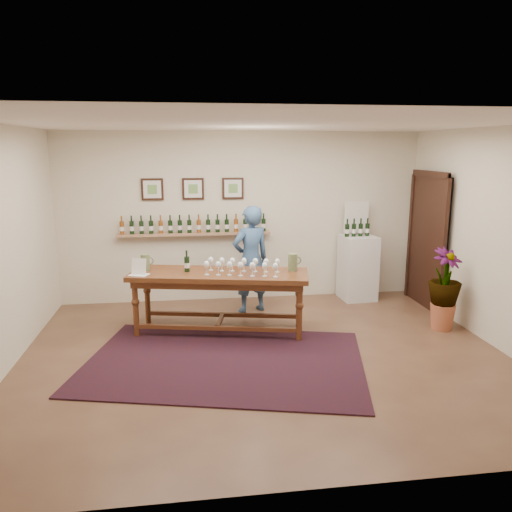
{
  "coord_description": "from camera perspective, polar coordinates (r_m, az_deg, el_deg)",
  "views": [
    {
      "loc": [
        -0.9,
        -5.72,
        2.53
      ],
      "look_at": [
        0.0,
        0.8,
        1.1
      ],
      "focal_mm": 35.0,
      "sensor_mm": 36.0,
      "label": 1
    }
  ],
  "objects": [
    {
      "name": "pedestal_bottles",
      "position": [
        8.46,
        11.5,
        3.14
      ],
      "size": [
        0.28,
        0.09,
        0.27
      ],
      "primitive_type": null,
      "rotation": [
        0.0,
        0.0,
        0.07
      ],
      "color": "black",
      "rests_on": "display_pedestal"
    },
    {
      "name": "display_pedestal",
      "position": [
        8.62,
        11.54,
        -1.31
      ],
      "size": [
        0.58,
        0.58,
        1.09
      ],
      "primitive_type": "cube",
      "rotation": [
        0.0,
        0.0,
        0.07
      ],
      "color": "silver",
      "rests_on": "ground"
    },
    {
      "name": "room_shell",
      "position": [
        8.28,
        13.61,
        2.1
      ],
      "size": [
        6.0,
        6.0,
        6.0
      ],
      "color": "beige",
      "rests_on": "ground"
    },
    {
      "name": "ground",
      "position": [
        6.32,
        1.02,
        -11.34
      ],
      "size": [
        6.0,
        6.0,
        0.0
      ],
      "primitive_type": "plane",
      "color": "#4F3023",
      "rests_on": "ground"
    },
    {
      "name": "info_sign",
      "position": [
        8.63,
        11.4,
        4.38
      ],
      "size": [
        0.43,
        0.05,
        0.59
      ],
      "primitive_type": "cube",
      "rotation": [
        0.0,
        0.0,
        0.07
      ],
      "color": "silver",
      "rests_on": "display_pedestal"
    },
    {
      "name": "pitcher_right",
      "position": [
        6.92,
        4.21,
        -0.7
      ],
      "size": [
        0.18,
        0.18,
        0.24
      ],
      "primitive_type": null,
      "rotation": [
        0.0,
        0.0,
        -0.23
      ],
      "color": "#5D6B43",
      "rests_on": "tasting_table"
    },
    {
      "name": "table_glasses",
      "position": [
        6.75,
        -1.58,
        -1.2
      ],
      "size": [
        1.47,
        0.69,
        0.2
      ],
      "primitive_type": null,
      "rotation": [
        0.0,
        0.0,
        -0.26
      ],
      "color": "white",
      "rests_on": "tasting_table"
    },
    {
      "name": "table_bottles",
      "position": [
        6.94,
        -7.87,
        -0.41
      ],
      "size": [
        0.32,
        0.21,
        0.32
      ],
      "primitive_type": null,
      "rotation": [
        0.0,
        0.0,
        -0.14
      ],
      "color": "black",
      "rests_on": "tasting_table"
    },
    {
      "name": "rug",
      "position": [
        6.16,
        -3.6,
        -11.92
      ],
      "size": [
        3.73,
        2.92,
        0.02
      ],
      "primitive_type": "cube",
      "rotation": [
        0.0,
        0.0,
        -0.24
      ],
      "color": "#42130B",
      "rests_on": "ground"
    },
    {
      "name": "person",
      "position": [
        7.73,
        -0.61,
        -0.4
      ],
      "size": [
        0.71,
        0.58,
        1.67
      ],
      "primitive_type": "imported",
      "rotation": [
        0.0,
        0.0,
        3.48
      ],
      "color": "#35557D",
      "rests_on": "ground"
    },
    {
      "name": "potted_plant",
      "position": [
        7.5,
        20.73,
        -3.56
      ],
      "size": [
        0.7,
        0.7,
        1.01
      ],
      "rotation": [
        0.0,
        0.0,
        0.4
      ],
      "color": "#AA5838",
      "rests_on": "ground"
    },
    {
      "name": "tasting_table",
      "position": [
        6.89,
        -4.23,
        -2.91
      ],
      "size": [
        2.54,
        1.26,
        0.86
      ],
      "rotation": [
        0.0,
        0.0,
        -0.21
      ],
      "color": "#4E2813",
      "rests_on": "ground"
    },
    {
      "name": "pitcher_left",
      "position": [
        7.09,
        -12.54,
        -0.72
      ],
      "size": [
        0.18,
        0.18,
        0.23
      ],
      "primitive_type": null,
      "rotation": [
        0.0,
        0.0,
        -0.29
      ],
      "color": "#5D6B43",
      "rests_on": "tasting_table"
    },
    {
      "name": "menu_card",
      "position": [
        6.87,
        -13.25,
        -1.18
      ],
      "size": [
        0.29,
        0.25,
        0.22
      ],
      "primitive_type": "cube",
      "rotation": [
        0.0,
        0.0,
        -0.35
      ],
      "color": "silver",
      "rests_on": "tasting_table"
    }
  ]
}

